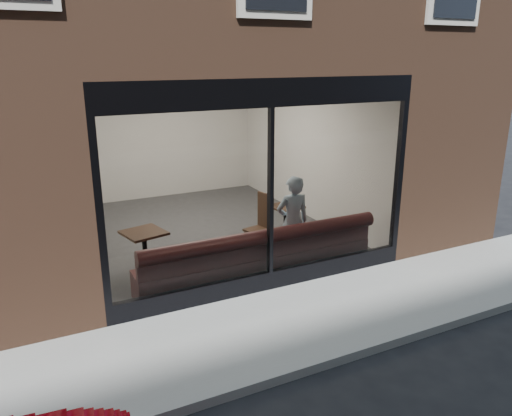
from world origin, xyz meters
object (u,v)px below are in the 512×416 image
cafe_table_right (286,207)px  cafe_chair_right (258,230)px  person (293,222)px  banquette (258,266)px  cafe_table_left (144,233)px

cafe_table_right → cafe_chair_right: (-0.44, 0.29, -0.50)m
person → cafe_chair_right: 1.40m
person → cafe_chair_right: person is taller
banquette → cafe_table_left: bearing=148.2°
banquette → cafe_table_left: (-1.58, 0.98, 0.52)m
banquette → person: bearing=16.3°
person → cafe_table_right: person is taller
cafe_table_left → cafe_table_right: size_ratio=1.14×
person → cafe_chair_right: size_ratio=3.70×
cafe_table_left → cafe_chair_right: size_ratio=1.44×
cafe_table_right → cafe_chair_right: size_ratio=1.26×
cafe_table_left → cafe_table_right: (2.79, 0.23, 0.00)m
cafe_table_left → cafe_chair_right: bearing=12.6°
person → cafe_table_left: (-2.35, 0.76, -0.06)m
banquette → person: 0.98m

